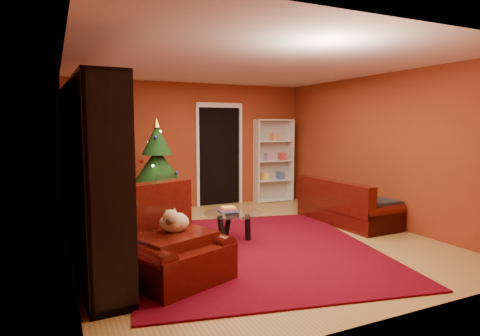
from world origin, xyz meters
name	(u,v)px	position (x,y,z in m)	size (l,w,h in m)	color
floor	(251,241)	(0.00, 0.00, -0.03)	(5.00, 5.50, 0.05)	#9F7B3F
ceiling	(252,62)	(0.00, 0.00, 2.62)	(5.00, 5.50, 0.05)	silver
wall_back	(192,145)	(0.00, 2.77, 1.30)	(5.00, 0.05, 2.60)	maroon
wall_left	(66,160)	(-2.52, 0.00, 1.30)	(0.05, 5.50, 2.60)	maroon
wall_right	(381,150)	(2.52, 0.00, 1.30)	(0.05, 5.50, 2.60)	maroon
doorway	(220,157)	(0.60, 2.73, 1.05)	(1.06, 0.60, 2.16)	black
rug	(255,249)	(-0.17, -0.47, 0.01)	(3.20, 3.73, 0.02)	#580412
media_unit	(90,177)	(-2.27, -0.25, 1.10)	(0.44, 2.88, 2.21)	black
christmas_tree	(158,172)	(-1.02, 1.64, 0.90)	(1.05, 1.05, 1.86)	black
gift_box_teal	(134,215)	(-1.42, 1.80, 0.14)	(0.29, 0.29, 0.29)	#165D6A
gift_box_green	(171,216)	(-0.82, 1.51, 0.13)	(0.26, 0.26, 0.26)	#2D792E
gift_box_red	(140,208)	(-1.16, 2.59, 0.10)	(0.20, 0.20, 0.20)	maroon
white_bookshelf	(274,161)	(1.85, 2.57, 0.93)	(0.88, 0.32, 1.90)	white
armchair	(174,243)	(-1.50, -1.08, 0.43)	(1.10, 1.10, 0.86)	#350905
dog	(174,223)	(-1.47, -1.01, 0.64)	(0.40, 0.30, 0.28)	beige
sofa	(348,201)	(2.02, 0.23, 0.40)	(1.85, 0.83, 0.79)	#350905
coffee_table	(232,226)	(-0.28, 0.06, 0.22)	(0.85, 0.85, 0.53)	gray
acrylic_chair	(174,205)	(-0.89, 1.08, 0.41)	(0.42, 0.46, 0.82)	#66605B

